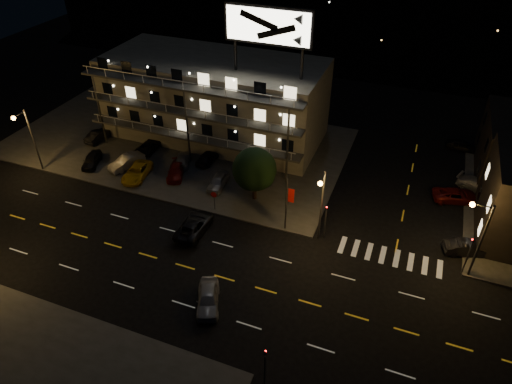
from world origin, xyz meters
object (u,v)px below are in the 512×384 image
(side_car_0, at_px, (467,248))
(road_car_west, at_px, (194,225))
(lot_car_2, at_px, (137,172))
(road_car_east, at_px, (208,298))
(lot_car_4, at_px, (218,181))
(lot_car_7, at_px, (183,159))
(tree, at_px, (254,170))

(side_car_0, xyz_separation_m, road_car_west, (-25.75, -6.48, 0.04))
(lot_car_2, bearing_deg, road_car_east, -49.21)
(lot_car_4, xyz_separation_m, lot_car_7, (-6.09, 2.80, -0.08))
(road_car_east, bearing_deg, road_car_west, 101.22)
(road_car_east, bearing_deg, tree, 73.57)
(tree, distance_m, side_car_0, 22.29)
(side_car_0, relative_size, road_car_east, 0.95)
(road_car_east, bearing_deg, side_car_0, 12.46)
(lot_car_4, xyz_separation_m, road_car_east, (6.46, -15.83, -0.07))
(lot_car_4, relative_size, lot_car_7, 0.96)
(road_car_west, bearing_deg, tree, -118.32)
(lot_car_4, height_order, side_car_0, lot_car_4)
(lot_car_7, bearing_deg, lot_car_4, 137.78)
(tree, distance_m, lot_car_4, 5.59)
(road_car_west, bearing_deg, lot_car_4, -83.98)
(lot_car_2, height_order, side_car_0, lot_car_2)
(tree, relative_size, road_car_east, 1.38)
(lot_car_4, height_order, lot_car_7, lot_car_4)
(lot_car_2, distance_m, side_car_0, 36.45)
(tree, xyz_separation_m, road_car_west, (-3.69, -7.21, -3.09))
(lot_car_4, distance_m, road_car_west, 7.88)
(road_car_west, bearing_deg, lot_car_2, -30.87)
(lot_car_2, relative_size, lot_car_7, 1.17)
(tree, xyz_separation_m, road_car_east, (1.78, -15.22, -3.07))
(side_car_0, bearing_deg, tree, 71.79)
(road_car_west, bearing_deg, side_car_0, -167.07)
(tree, xyz_separation_m, lot_car_7, (-10.77, 3.40, -3.07))
(road_car_east, bearing_deg, lot_car_7, 100.88)
(road_car_east, xyz_separation_m, road_car_west, (-5.47, 8.01, -0.02))
(side_car_0, height_order, road_car_east, road_car_east)
(road_car_east, relative_size, road_car_west, 0.84)
(road_car_east, bearing_deg, lot_car_4, 89.11)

